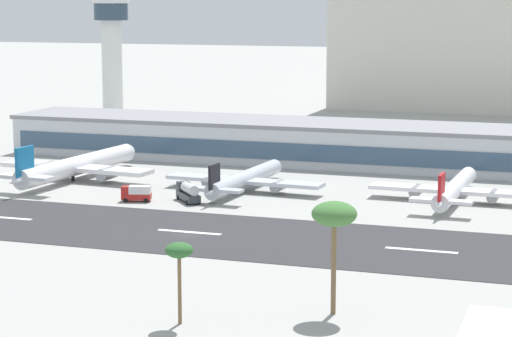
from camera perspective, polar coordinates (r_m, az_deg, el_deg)
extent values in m
plane|color=#9E9E99|center=(180.15, -3.91, -3.70)|extent=(1400.00, 1400.00, 0.00)
cube|color=#2D2D30|center=(181.68, -3.71, -3.57)|extent=(800.00, 32.32, 0.08)
cube|color=white|center=(199.08, -13.91, -2.67)|extent=(12.00, 1.20, 0.01)
cube|color=white|center=(181.71, -3.74, -3.56)|extent=(12.00, 1.20, 0.01)
cube|color=white|center=(170.61, 9.22, -4.52)|extent=(12.00, 1.20, 0.01)
cube|color=silver|center=(258.99, 2.84, 1.39)|extent=(156.11, 23.59, 9.37)
cube|color=#38516B|center=(247.71, 2.08, 0.92)|extent=(151.43, 0.30, 4.22)
cube|color=gray|center=(258.32, 2.85, 2.53)|extent=(157.68, 23.83, 1.00)
cylinder|color=silver|center=(330.07, -8.02, 5.23)|extent=(6.51, 6.51, 34.33)
cylinder|color=#2D4251|center=(329.24, -8.10, 8.66)|extent=(10.77, 10.77, 5.24)
cylinder|color=silver|center=(329.22, -8.11, 9.22)|extent=(11.63, 11.63, 1.20)
cube|color=beige|center=(389.65, 12.27, 6.83)|extent=(105.72, 37.25, 49.14)
cylinder|color=silver|center=(236.92, -9.91, 0.18)|extent=(8.04, 43.37, 4.32)
sphere|color=silver|center=(254.93, -7.23, 0.90)|extent=(4.10, 4.10, 4.10)
cone|color=silver|center=(219.56, -13.02, -0.65)|extent=(4.54, 8.08, 3.88)
cube|color=silver|center=(236.28, -10.02, 0.05)|extent=(37.74, 9.69, 0.95)
cylinder|color=gray|center=(231.89, -8.29, -0.27)|extent=(3.32, 6.26, 2.81)
cylinder|color=gray|center=(241.13, -11.68, 0.00)|extent=(3.32, 6.26, 2.81)
cube|color=silver|center=(220.85, -12.75, -0.47)|extent=(12.95, 4.65, 0.76)
cube|color=#1975B2|center=(220.36, -12.78, 0.30)|extent=(1.19, 5.86, 6.91)
cylinder|color=black|center=(235.61, -10.18, -0.56)|extent=(0.78, 0.78, 1.19)
cylinder|color=silver|center=(220.03, -0.60, -0.57)|extent=(5.72, 34.53, 3.44)
sphere|color=silver|center=(235.70, 1.04, 0.11)|extent=(3.27, 3.27, 3.27)
cone|color=silver|center=(204.60, -2.50, -1.34)|extent=(3.50, 6.38, 3.09)
cube|color=silver|center=(219.47, -0.67, -0.68)|extent=(35.55, 7.49, 0.76)
cylinder|color=gray|center=(216.62, 1.26, -0.98)|extent=(2.55, 4.95, 2.23)
cylinder|color=gray|center=(222.78, -2.55, -0.70)|extent=(2.55, 4.95, 2.23)
cube|color=silver|center=(205.77, -2.34, -1.18)|extent=(12.16, 3.63, 0.60)
cube|color=black|center=(205.34, -2.34, -0.52)|extent=(0.86, 4.67, 5.50)
cylinder|color=black|center=(218.87, -0.78, -1.20)|extent=(0.62, 0.62, 0.95)
cylinder|color=white|center=(212.56, 11.05, -1.09)|extent=(4.46, 34.97, 3.49)
sphere|color=white|center=(229.54, 11.77, -0.34)|extent=(3.31, 3.31, 3.31)
cone|color=white|center=(195.66, 10.21, -1.97)|extent=(3.31, 6.36, 3.14)
cube|color=white|center=(211.95, 11.02, -1.21)|extent=(34.99, 6.20, 0.77)
cylinder|color=gray|center=(210.97, 13.11, -1.50)|extent=(2.40, 4.94, 2.27)
cylinder|color=gray|center=(213.42, 8.94, -1.24)|extent=(2.40, 4.94, 2.27)
cube|color=white|center=(196.94, 10.29, -1.79)|extent=(11.93, 3.21, 0.61)
cube|color=red|center=(196.49, 10.31, -1.09)|extent=(0.69, 4.72, 5.58)
cylinder|color=black|center=(211.28, 10.96, -1.76)|extent=(0.63, 0.63, 0.96)
cube|color=#2D3338|center=(208.73, -3.80, -1.56)|extent=(7.52, 8.14, 1.40)
cylinder|color=silver|center=(207.46, -3.72, -1.13)|extent=(5.36, 5.75, 2.10)
cube|color=#2D3338|center=(211.46, -4.08, -0.98)|extent=(3.14, 3.11, 1.80)
cylinder|color=black|center=(212.04, -3.72, -1.57)|extent=(0.80, 0.86, 0.90)
cylinder|color=black|center=(211.26, -4.39, -1.62)|extent=(0.80, 0.86, 0.90)
cylinder|color=black|center=(206.50, -3.20, -1.87)|extent=(0.80, 0.86, 0.90)
cylinder|color=black|center=(205.70, -3.89, -1.92)|extent=(0.80, 0.86, 0.90)
cube|color=#B2231E|center=(210.05, -6.69, -1.56)|extent=(6.43, 3.95, 1.20)
cube|color=silver|center=(209.67, -6.50, -1.19)|extent=(4.79, 3.40, 1.60)
cube|color=#B2231E|center=(210.17, -7.28, -1.19)|extent=(2.22, 2.58, 1.50)
cylinder|color=black|center=(211.68, -7.19, -1.65)|extent=(0.94, 0.52, 0.90)
cylinder|color=black|center=(209.36, -7.31, -1.77)|extent=(0.94, 0.52, 0.90)
cylinder|color=black|center=(210.99, -6.07, -1.66)|extent=(0.94, 0.52, 0.90)
cylinder|color=black|center=(208.67, -6.17, -1.79)|extent=(0.94, 0.52, 0.90)
cylinder|color=brown|center=(130.57, -4.29, -6.62)|extent=(0.48, 0.48, 9.65)
ellipsoid|color=#2D602D|center=(129.32, -4.31, -4.57)|extent=(3.56, 3.56, 1.96)
cylinder|color=brown|center=(134.08, 4.36, -5.35)|extent=(0.67, 0.67, 13.44)
ellipsoid|color=#427538|center=(132.53, 4.39, -2.54)|extent=(5.93, 5.93, 3.26)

